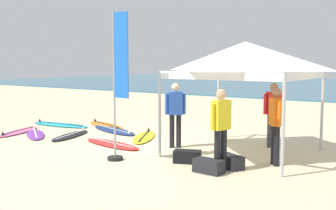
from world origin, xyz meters
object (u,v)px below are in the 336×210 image
Objects in this scene: surfboard_black at (71,135)px; gear_bag_by_pole at (187,157)px; person_orange at (276,120)px; surfboard_cyan at (60,125)px; person_blue at (175,111)px; gear_bag_on_sand at (230,162)px; surfboard_purple at (35,134)px; person_yellow at (221,124)px; surfboard_red at (111,144)px; gear_bag_near_tent at (209,166)px; surfboard_navy at (114,130)px; banner_flag at (118,92)px; surfboard_pink at (18,132)px; canopy_tent at (245,57)px; surfboard_yellow at (144,137)px; person_red at (273,110)px; surfboard_orange at (106,125)px.

surfboard_black is 3.31× the size of gear_bag_by_pole.
person_orange is (6.32, 0.23, 0.95)m from surfboard_black.
surfboard_black is 2.32m from surfboard_cyan.
person_blue is 2.52m from gear_bag_on_sand.
surfboard_purple is 6.70m from person_yellow.
person_yellow is (3.69, -0.71, 0.95)m from surfboard_red.
gear_bag_on_sand is (-0.68, -0.80, -0.85)m from person_orange.
person_yellow is 2.85× the size of gear_bag_near_tent.
surfboard_navy is 4.30m from banner_flag.
banner_flag reaches higher than gear_bag_on_sand.
surfboard_navy is 1.44× the size of person_orange.
banner_flag is at bearing -27.25° from surfboard_cyan.
person_blue is (3.07, -0.97, 0.95)m from surfboard_navy.
surfboard_pink is 7.35m from gear_bag_near_tent.
canopy_tent is at bearing -2.87° from surfboard_cyan.
surfboard_yellow is 4.51m from person_orange.
gear_bag_by_pole is (1.39, 0.73, -1.43)m from banner_flag.
surfboard_red is 3.75× the size of gear_bag_by_pole.
surfboard_cyan is at bearing -174.21° from person_red.
surfboard_black is (0.52, -2.08, 0.00)m from surfboard_orange.
surfboard_cyan is at bearing 163.54° from gear_bag_by_pole.
surfboard_navy is 4.71m from gear_bag_by_pole.
person_orange is at bearing 6.00° from surfboard_red.
person_red is at bearing 89.57° from person_yellow.
person_yellow reaches higher than gear_bag_on_sand.
person_orange is at bearing -68.29° from person_red.
surfboard_purple is 1.09× the size of person_blue.
surfboard_purple is (-6.31, -1.38, -2.35)m from canopy_tent.
surfboard_purple is 3.10× the size of gear_bag_on_sand.
surfboard_navy is at bearing 130.66° from surfboard_red.
surfboard_cyan and surfboard_yellow have the same top height.
surfboard_cyan is at bearing 166.53° from gear_bag_on_sand.
banner_flag reaches higher than surfboard_yellow.
gear_bag_by_pole is at bearing -9.73° from surfboard_red.
surfboard_purple is at bearing 174.14° from gear_bag_near_tent.
surfboard_navy is at bearing 52.91° from surfboard_purple.
surfboard_yellow is at bearing 27.58° from surfboard_purple.
person_yellow reaches higher than surfboard_red.
person_blue is 1.85m from gear_bag_by_pole.
gear_bag_on_sand is at bearing 7.35° from gear_bag_by_pole.
surfboard_navy and surfboard_purple have the same top height.
person_orange reaches higher than gear_bag_near_tent.
surfboard_orange is 6.77m from gear_bag_near_tent.
surfboard_orange and surfboard_black have the same top height.
gear_bag_near_tent is at bearing -18.02° from surfboard_cyan.
banner_flag is (-2.04, -2.31, -0.81)m from canopy_tent.
surfboard_purple is 3.10× the size of gear_bag_by_pole.
person_red reaches higher than surfboard_red.
person_red is (6.12, -0.07, 0.95)m from surfboard_orange.
surfboard_orange is 1.05× the size of surfboard_red.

